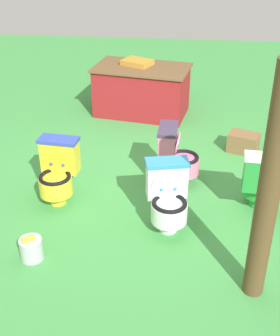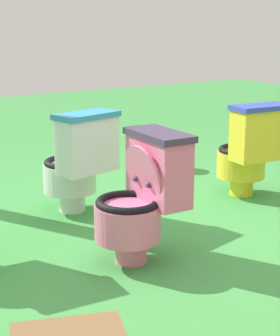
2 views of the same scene
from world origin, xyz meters
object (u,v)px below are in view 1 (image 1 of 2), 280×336
object	(u,v)px
toilet_pink	(176,155)
toilet_white	(168,196)
toilet_yellow	(58,171)
toilet_green	(261,180)
small_crate	(243,143)
vendor_table	(142,90)
wooden_post	(269,191)
lemon_bucket	(31,248)

from	to	relation	value
toilet_pink	toilet_white	world-z (taller)	same
toilet_pink	toilet_yellow	bearing A→B (deg)	-66.21
toilet_green	small_crate	size ratio (longest dim) A/B	1.83
toilet_pink	vendor_table	distance (m)	2.18
vendor_table	wooden_post	xyz separation A→B (m)	(1.36, -3.82, 0.64)
toilet_pink	lemon_bucket	world-z (taller)	toilet_pink
toilet_green	toilet_white	bearing A→B (deg)	-152.74
toilet_pink	wooden_post	world-z (taller)	wooden_post
wooden_post	vendor_table	bearing A→B (deg)	109.52
toilet_pink	wooden_post	bearing A→B (deg)	25.47
vendor_table	wooden_post	bearing A→B (deg)	-70.48
toilet_white	lemon_bucket	xyz separation A→B (m)	(-1.26, -0.64, -0.26)
toilet_green	wooden_post	bearing A→B (deg)	-94.04
wooden_post	toilet_pink	bearing A→B (deg)	113.02
toilet_pink	small_crate	xyz separation A→B (m)	(0.89, 0.89, -0.24)
lemon_bucket	toilet_pink	bearing A→B (deg)	49.31
wooden_post	small_crate	xyz separation A→B (m)	(0.16, 2.63, -0.90)
wooden_post	lemon_bucket	xyz separation A→B (m)	(-2.05, 0.21, -0.92)
toilet_white	vendor_table	size ratio (longest dim) A/B	0.46
toilet_white	vendor_table	bearing A→B (deg)	-91.74
toilet_green	small_crate	xyz separation A→B (m)	(-0.04, 1.37, -0.24)
toilet_green	lemon_bucket	bearing A→B (deg)	-150.34
small_crate	lemon_bucket	distance (m)	3.28
small_crate	lemon_bucket	size ratio (longest dim) A/B	1.44
toilet_green	small_crate	distance (m)	1.39
toilet_white	wooden_post	world-z (taller)	wooden_post
toilet_white	small_crate	distance (m)	2.03
toilet_green	vendor_table	bearing A→B (deg)	125.68
toilet_green	wooden_post	xyz separation A→B (m)	(-0.19, -1.26, 0.66)
toilet_pink	lemon_bucket	xyz separation A→B (m)	(-1.31, -1.53, -0.26)
toilet_pink	small_crate	world-z (taller)	toilet_pink
toilet_yellow	vendor_table	xyz separation A→B (m)	(0.68, 2.60, 0.02)
toilet_green	small_crate	bearing A→B (deg)	96.05
toilet_pink	small_crate	size ratio (longest dim) A/B	1.83
toilet_yellow	lemon_bucket	world-z (taller)	toilet_yellow
toilet_pink	vendor_table	world-z (taller)	vendor_table
toilet_white	small_crate	size ratio (longest dim) A/B	1.83
toilet_white	small_crate	xyz separation A→B (m)	(0.95, 1.78, -0.24)
small_crate	toilet_pink	bearing A→B (deg)	-134.98
toilet_pink	toilet_green	bearing A→B (deg)	65.24
toilet_yellow	vendor_table	world-z (taller)	vendor_table
small_crate	wooden_post	bearing A→B (deg)	-93.39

